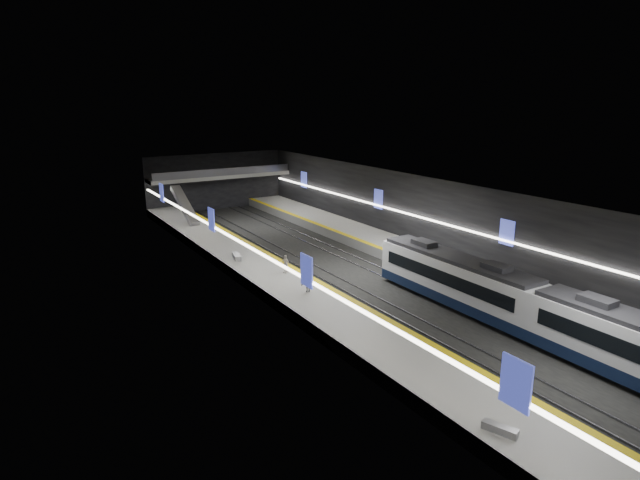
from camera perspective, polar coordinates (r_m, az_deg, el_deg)
ground at (r=48.73m, az=4.00°, el=-3.86°), size 70.00×70.00×0.00m
ceiling at (r=46.75m, az=4.17°, el=5.46°), size 20.00×70.00×0.04m
wall_left at (r=42.73m, az=-6.91°, el=-1.04°), size 0.04×70.00×8.00m
wall_right at (r=53.87m, az=12.79°, el=2.07°), size 0.04×70.00×8.00m
wall_back at (r=78.16m, az=-11.05°, el=6.15°), size 20.00×0.04×8.00m
platform_left at (r=44.85m, az=-3.86°, el=-4.88°), size 5.00×70.00×1.00m
tile_surface_left at (r=44.68m, az=-3.87°, el=-4.27°), size 5.00×70.00×0.02m
tactile_strip_left at (r=45.67m, az=-1.42°, el=-3.78°), size 0.60×70.00×0.02m
platform_right at (r=53.09m, az=10.63°, el=-1.91°), size 5.00×70.00×1.00m
tile_surface_right at (r=52.94m, az=10.65°, el=-1.38°), size 5.00×70.00×0.02m
tactile_strip_right at (r=51.54m, az=8.83°, el=-1.74°), size 0.60×70.00×0.02m
rails at (r=48.71m, az=4.00°, el=-3.79°), size 6.52×70.00×0.12m
train at (r=38.25m, az=22.35°, el=-6.93°), size 2.69×30.05×3.60m
ad_posters at (r=48.25m, az=3.41°, el=1.53°), size 19.94×53.50×2.20m
cove_light_left at (r=42.87m, az=-6.66°, el=-1.26°), size 0.25×68.60×0.12m
cove_light_right at (r=53.77m, az=12.62°, el=1.84°), size 0.25×68.60×0.12m
mezzanine_bridge at (r=76.09m, az=-10.53°, el=6.73°), size 20.00×3.00×1.50m
escalator at (r=67.57m, az=-14.24°, el=3.64°), size 1.20×7.50×3.92m
bench_left_near at (r=26.98m, az=18.63°, el=-18.57°), size 1.00×1.67×0.40m
bench_left_far at (r=50.78m, az=-8.90°, el=-1.75°), size 0.94×2.02×0.48m
bench_right_near at (r=46.55m, az=22.73°, el=-4.40°), size 0.89×1.67×0.39m
bench_right_far at (r=53.87m, az=12.49°, el=-0.97°), size 0.71×1.82×0.43m
passenger_right_a at (r=45.33m, az=17.47°, el=-3.58°), size 0.52×0.67×1.64m
passenger_right_b at (r=46.39m, az=16.25°, el=-3.05°), size 1.00×0.92×1.66m
passenger_left_a at (r=46.19m, az=-3.70°, el=-2.58°), size 0.67×1.01×1.59m
passenger_left_b at (r=41.66m, az=-1.32°, el=-4.52°), size 1.14×0.79×1.62m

